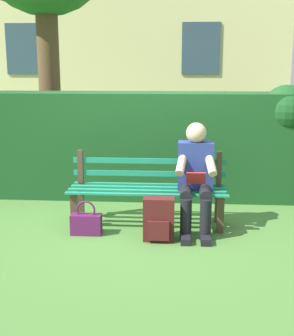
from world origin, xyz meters
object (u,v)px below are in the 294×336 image
(person_seated, at_px, (196,175))
(handbag, at_px, (86,223))
(park_bench, at_px, (148,189))
(backpack, at_px, (159,220))

(person_seated, xyz_separation_m, handbag, (1.15, 0.23, -0.49))
(park_bench, relative_size, person_seated, 1.50)
(person_seated, bearing_deg, backpack, 42.97)
(park_bench, distance_m, backpack, 0.56)
(park_bench, height_order, person_seated, person_seated)
(person_seated, relative_size, handbag, 3.15)
(park_bench, bearing_deg, handbag, 32.24)
(park_bench, bearing_deg, person_seated, 162.64)
(park_bench, relative_size, backpack, 3.89)
(park_bench, xyz_separation_m, backpack, (-0.15, 0.51, -0.19))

